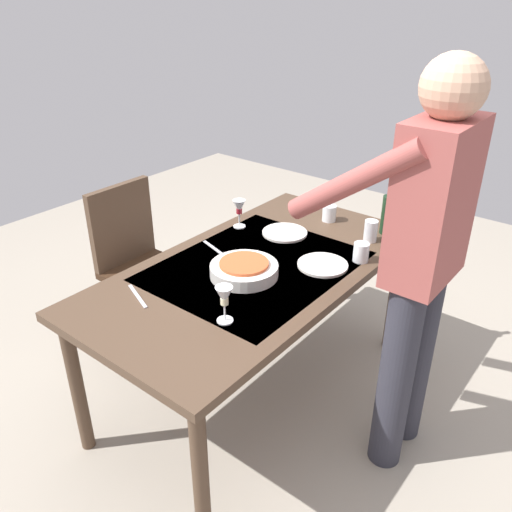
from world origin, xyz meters
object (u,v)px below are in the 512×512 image
Objects in this scene: person_server at (420,256)px; serving_bowl_pasta at (244,269)px; dining_table at (256,279)px; water_cup_near_left at (371,231)px; chair_near at (136,256)px; wine_glass_right at (239,208)px; water_cup_near_right at (361,252)px; wine_glass_left at (224,298)px; water_cup_far_left at (329,213)px; wine_bottle at (389,213)px; dinner_plate_far at (285,233)px; dinner_plate_near at (323,265)px.

person_server is 5.63× the size of serving_bowl_pasta.
water_cup_near_left reaches higher than dining_table.
chair_near reaches higher than serving_bowl_pasta.
wine_glass_right is (-0.16, -1.03, -0.13)m from person_server.
person_server reaches higher than water_cup_near_right.
wine_glass_left is at bearing -12.41° from water_cup_near_right.
water_cup_far_left is at bearing -179.14° from dining_table.
water_cup_near_left is 0.71m from serving_bowl_pasta.
wine_glass_right is (0.42, -0.64, -0.01)m from wine_bottle.
dinner_plate_far is (-0.08, 0.24, -0.10)m from wine_glass_right.
dinner_plate_near is (-0.60, 0.06, -0.10)m from wine_glass_left.
wine_glass_left is 0.66× the size of dinner_plate_far.
water_cup_far_left is (-0.09, -0.29, -0.01)m from water_cup_near_left.
water_cup_far_left is (-0.53, -0.71, -0.19)m from person_server.
dinner_plate_far is at bearing -92.49° from water_cup_near_right.
serving_bowl_pasta is at bearing 2.00° from water_cup_far_left.
dinner_plate_far is at bearing -17.22° from water_cup_far_left.
wine_glass_right is 0.49m from water_cup_far_left.
wine_glass_right is 0.52m from serving_bowl_pasta.
water_cup_far_left is at bearing -80.87° from wine_bottle.
dining_table is at bearing -23.63° from wine_bottle.
wine_glass_right is at bearing -129.76° from dining_table.
serving_bowl_pasta reaches higher than dinner_plate_near.
chair_near reaches higher than water_cup_near_right.
chair_near is 1.11m from wine_glass_left.
person_server is 0.86m from dinner_plate_far.
wine_glass_left reaches higher than water_cup_near_left.
dining_table is at bearing -26.83° from water_cup_near_left.
water_cup_near_left is at bearing 153.17° from dining_table.
water_cup_near_right is 0.47m from water_cup_far_left.
wine_bottle reaches higher than wine_glass_left.
wine_bottle is 1.29× the size of dinner_plate_far.
chair_near is 1.09m from water_cup_far_left.
dinner_plate_near is at bearing 63.03° from dinner_plate_far.
person_server is at bearing 57.58° from water_cup_near_right.
dining_table is 7.28× the size of dinner_plate_near.
wine_glass_left is 0.78m from water_cup_near_right.
serving_bowl_pasta is at bearing 13.91° from dinner_plate_far.
water_cup_near_left is at bearing 73.37° from water_cup_far_left.
wine_glass_right is at bearing -99.03° from dinner_plate_near.
water_cup_far_left is 0.52m from dinner_plate_near.
wine_bottle is 0.52m from dinner_plate_near.
wine_glass_right reaches higher than dinner_plate_far.
person_server is 11.19× the size of wine_glass_right.
serving_bowl_pasta is (0.10, 0.02, 0.10)m from dining_table.
water_cup_near_right is at bearing 95.09° from wine_glass_right.
water_cup_far_left reaches higher than dinner_plate_far.
water_cup_near_left is 0.37m from dinner_plate_near.
dinner_plate_near is at bearing 80.97° from wine_glass_right.
water_cup_near_right is 0.39× the size of dinner_plate_far.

